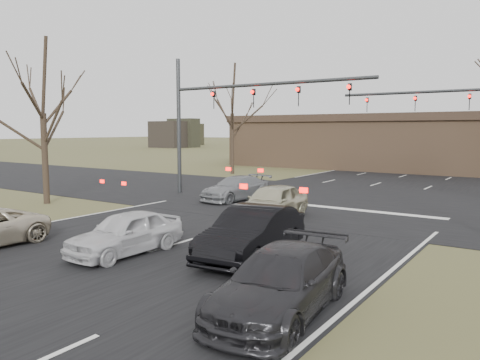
% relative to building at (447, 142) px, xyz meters
% --- Properties ---
extents(ground, '(360.00, 360.00, 0.00)m').
position_rel_building_xyz_m(ground, '(-2.00, -38.00, -2.67)').
color(ground, brown).
rests_on(ground, ground).
extents(road_main, '(14.00, 300.00, 0.02)m').
position_rel_building_xyz_m(road_main, '(-2.00, 22.00, -2.66)').
color(road_main, black).
rests_on(road_main, ground).
extents(road_cross, '(200.00, 14.00, 0.02)m').
position_rel_building_xyz_m(road_cross, '(-2.00, -23.00, -2.65)').
color(road_cross, black).
rests_on(road_cross, ground).
extents(building, '(42.40, 10.40, 5.30)m').
position_rel_building_xyz_m(building, '(0.00, 0.00, 0.00)').
color(building, brown).
rests_on(building, ground).
extents(mast_arm_near, '(12.12, 0.24, 8.00)m').
position_rel_building_xyz_m(mast_arm_near, '(-7.23, -25.00, 2.41)').
color(mast_arm_near, '#383A3D').
rests_on(mast_arm_near, ground).
extents(mast_arm_far, '(11.12, 0.24, 8.00)m').
position_rel_building_xyz_m(mast_arm_far, '(4.18, -15.00, 2.35)').
color(mast_arm_far, '#383A3D').
rests_on(mast_arm_far, ground).
extents(tree_left_near, '(5.10, 5.10, 8.50)m').
position_rel_building_xyz_m(tree_left_near, '(-13.50, -32.00, 3.90)').
color(tree_left_near, black).
rests_on(tree_left_near, ground).
extents(tree_left_far, '(5.70, 5.70, 9.50)m').
position_rel_building_xyz_m(tree_left_far, '(-15.00, -13.00, 4.68)').
color(tree_left_far, black).
rests_on(tree_left_far, ground).
extents(car_white_sedan, '(1.65, 3.95, 1.34)m').
position_rel_building_xyz_m(car_white_sedan, '(-2.50, -36.56, -2.00)').
color(car_white_sedan, silver).
rests_on(car_white_sedan, ground).
extents(car_black_hatch, '(2.15, 4.82, 1.54)m').
position_rel_building_xyz_m(car_black_hatch, '(1.00, -34.77, -1.90)').
color(car_black_hatch, black).
rests_on(car_black_hatch, ground).
extents(car_charcoal_sedan, '(2.35, 4.81, 1.35)m').
position_rel_building_xyz_m(car_charcoal_sedan, '(3.76, -37.99, -1.99)').
color(car_charcoal_sedan, black).
rests_on(car_charcoal_sedan, ground).
extents(car_grey_ahead, '(2.38, 4.68, 1.30)m').
position_rel_building_xyz_m(car_grey_ahead, '(-6.00, -25.50, -2.01)').
color(car_grey_ahead, gray).
rests_on(car_grey_ahead, ground).
extents(car_silver_ahead, '(2.14, 4.62, 1.53)m').
position_rel_building_xyz_m(car_silver_ahead, '(-1.50, -29.27, -1.90)').
color(car_silver_ahead, '#BDB799').
rests_on(car_silver_ahead, ground).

